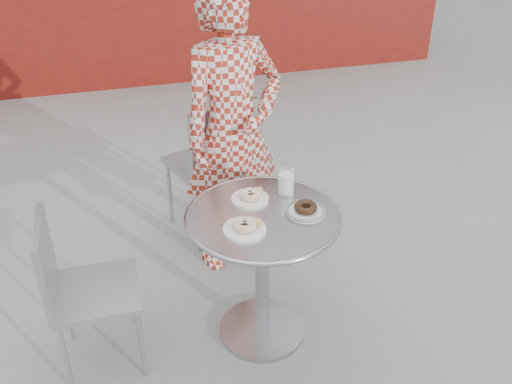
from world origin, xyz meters
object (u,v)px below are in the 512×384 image
object	(u,v)px
chair_left	(99,319)
plate_checker	(306,210)
chair_far	(211,191)
plate_far	(251,196)
milk_cup	(286,183)
seated_person	(233,132)
plate_near	(245,226)
bistro_table	(263,246)

from	to	relation	value
chair_left	plate_checker	distance (m)	1.07
chair_far	plate_far	distance (m)	0.94
plate_checker	milk_cup	xyz separation A→B (m)	(-0.03, 0.18, 0.04)
seated_person	plate_near	bearing A→B (deg)	-117.24
chair_left	plate_checker	bearing A→B (deg)	-94.06
plate_near	milk_cup	world-z (taller)	milk_cup
plate_near	plate_checker	distance (m)	0.30
plate_near	plate_checker	world-z (taller)	plate_near
plate_checker	chair_far	bearing A→B (deg)	103.39
bistro_table	chair_far	distance (m)	1.00
plate_far	milk_cup	bearing A→B (deg)	2.89
plate_near	plate_checker	bearing A→B (deg)	11.26
bistro_table	plate_checker	xyz separation A→B (m)	(0.19, -0.04, 0.19)
chair_far	plate_checker	world-z (taller)	chair_far
chair_far	chair_left	bearing A→B (deg)	33.84
chair_far	plate_far	world-z (taller)	chair_far
chair_far	milk_cup	xyz separation A→B (m)	(0.21, -0.82, 0.49)
plate_checker	milk_cup	distance (m)	0.19
chair_left	milk_cup	distance (m)	1.07
bistro_table	milk_cup	distance (m)	0.31
plate_far	plate_checker	size ratio (longest dim) A/B	0.96
chair_left	seated_person	distance (m)	1.16
chair_far	milk_cup	size ratio (longest dim) A/B	7.39
seated_person	plate_far	size ratio (longest dim) A/B	9.30
chair_far	plate_near	bearing A→B (deg)	68.96
milk_cup	chair_far	bearing A→B (deg)	104.10
milk_cup	bistro_table	bearing A→B (deg)	-136.50
chair_left	plate_far	size ratio (longest dim) A/B	4.59
chair_left	seated_person	bearing A→B (deg)	-51.26
chair_far	milk_cup	bearing A→B (deg)	85.95
milk_cup	seated_person	bearing A→B (deg)	103.57
chair_left	plate_near	world-z (taller)	chair_left
chair_far	seated_person	world-z (taller)	seated_person
seated_person	plate_far	bearing A→B (deg)	-112.44
chair_far	plate_checker	xyz separation A→B (m)	(0.24, -1.00, 0.44)
plate_far	milk_cup	xyz separation A→B (m)	(0.17, 0.01, 0.04)
bistro_table	plate_checker	size ratio (longest dim) A/B	3.94
chair_far	plate_checker	size ratio (longest dim) A/B	5.04
bistro_table	milk_cup	world-z (taller)	milk_cup
chair_left	bistro_table	bearing A→B (deg)	-92.59
plate_far	plate_near	distance (m)	0.25
seated_person	plate_far	distance (m)	0.54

